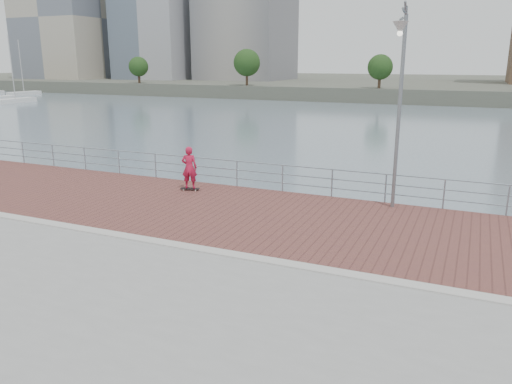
% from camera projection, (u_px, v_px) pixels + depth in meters
% --- Properties ---
extents(water, '(400.00, 400.00, 0.00)m').
position_uv_depth(water, '(228.00, 320.00, 14.24)').
color(water, slate).
rests_on(water, ground).
extents(brick_lane, '(40.00, 6.80, 0.02)m').
position_uv_depth(brick_lane, '(275.00, 218.00, 16.91)').
color(brick_lane, brown).
rests_on(brick_lane, seawall).
extents(curb, '(40.00, 0.40, 0.06)m').
position_uv_depth(curb, '(227.00, 254.00, 13.72)').
color(curb, '#B7B5AD').
rests_on(curb, seawall).
extents(far_shore, '(320.00, 95.00, 2.50)m').
position_uv_depth(far_shore, '(454.00, 85.00, 122.26)').
color(far_shore, '#4C5142').
rests_on(far_shore, ground).
extents(guardrail, '(39.06, 0.06, 1.13)m').
position_uv_depth(guardrail, '(307.00, 177.00, 19.74)').
color(guardrail, '#8C9EA8').
rests_on(guardrail, brick_lane).
extents(street_lamp, '(0.49, 1.42, 6.70)m').
position_uv_depth(street_lamp, '(400.00, 73.00, 16.48)').
color(street_lamp, slate).
rests_on(street_lamp, brick_lane).
extents(skateboard, '(0.80, 0.41, 0.09)m').
position_uv_depth(skateboard, '(190.00, 189.00, 20.41)').
color(skateboard, black).
rests_on(skateboard, brick_lane).
extents(skateboarder, '(0.72, 0.58, 1.73)m').
position_uv_depth(skateboarder, '(189.00, 168.00, 20.19)').
color(skateboarder, '#BE193C').
rests_on(skateboarder, skateboard).
extents(shoreline_trees, '(144.02, 5.19, 6.92)m').
position_uv_depth(shoreline_trees, '(452.00, 66.00, 80.19)').
color(shoreline_trees, '#473323').
rests_on(shoreline_trees, far_shore).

